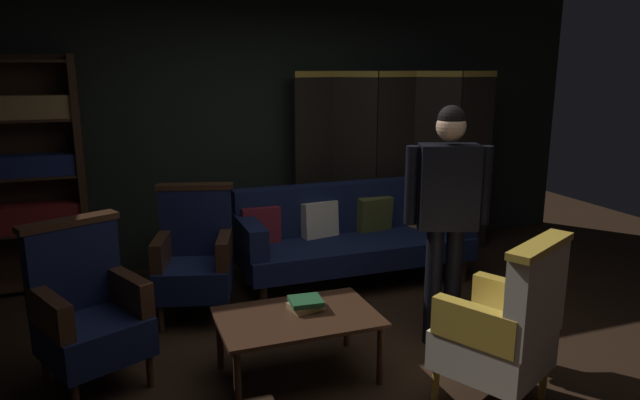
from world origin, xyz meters
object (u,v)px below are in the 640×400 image
Objects in this scene: potted_plant at (199,239)px; book_green_cloth at (306,301)px; armchair_wing_left at (88,310)px; book_tan_leather at (306,306)px; velvet_couch at (351,232)px; standing_figure at (447,205)px; armchair_wing_right at (195,257)px; coffee_table at (298,322)px; folding_screen at (395,162)px; bookshelf at (29,172)px; armchair_gilt_accent at (505,328)px.

book_green_cloth is (0.42, -1.80, 0.05)m from potted_plant.
book_tan_leather is at bearing -12.51° from armchair_wing_left.
armchair_wing_left reaches higher than velvet_couch.
standing_figure is at bearing -6.73° from armchair_wing_left.
armchair_wing_right is (-1.47, -0.31, 0.03)m from velvet_couch.
coffee_table is 0.13m from book_tan_leather.
coffee_table is (-1.73, -2.04, -0.61)m from folding_screen.
bookshelf is 1.20× the size of standing_figure.
potted_plant is at bearing 117.53° from armchair_gilt_accent.
folding_screen is 2.61m from book_green_cloth.
armchair_gilt_accent is 1.00× the size of armchair_wing_left.
armchair_wing_right is 5.06× the size of book_green_cloth.
armchair_wing_left is at bearing -150.61° from folding_screen.
velvet_couch reaches higher than coffee_table.
armchair_gilt_accent and armchair_wing_right have the same top height.
armchair_wing_right is 0.61× the size of standing_figure.
armchair_gilt_accent is at bearing -40.49° from book_tan_leather.
folding_screen is 2.62m from book_tan_leather.
standing_figure is at bearing 4.81° from coffee_table.
coffee_table is at bearing -175.19° from standing_figure.
armchair_wing_left is at bearing 167.49° from book_tan_leather.
velvet_couch is 1.68m from book_green_cloth.
bookshelf is 0.97× the size of velvet_couch.
folding_screen reaches higher than potted_plant.
folding_screen is 2.15m from potted_plant.
book_tan_leather is (0.08, 0.08, 0.06)m from coffee_table.
armchair_wing_left is at bearing 154.17° from armchair_gilt_accent.
book_tan_leather is (-0.93, 0.80, -0.05)m from armchair_gilt_accent.
velvet_couch is at bearing 55.84° from coffee_table.
velvet_couch is 1.25× the size of standing_figure.
bookshelf reaches higher than coffee_table.
coffee_table is 1.91m from potted_plant.
potted_plant is 1.84m from book_tan_leather.
folding_screen is at bearing 4.62° from potted_plant.
folding_screen is 10.24× the size of book_green_cloth.
book_green_cloth is at bearing -50.23° from bookshelf.
book_green_cloth is (-1.03, -0.02, -0.55)m from standing_figure.
bookshelf is 3.52m from standing_figure.
armchair_wing_right is (-2.20, -0.87, -0.50)m from folding_screen.
standing_figure is (0.11, -1.38, 0.57)m from velvet_couch.
standing_figure is (2.35, -0.28, 0.54)m from armchair_wing_left.
armchair_gilt_accent is 1.41× the size of potted_plant.
standing_figure is at bearing -34.26° from armchair_wing_right.
standing_figure reaches higher than armchair_gilt_accent.
armchair_wing_right is 1.99m from standing_figure.
bookshelf is 9.98× the size of book_green_cloth.
folding_screen is at bearing 75.54° from armchair_gilt_accent.
velvet_couch is at bearing 26.30° from armchair_wing_left.
book_tan_leather is at bearing 139.51° from armchair_gilt_accent.
folding_screen reaches higher than velvet_couch.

